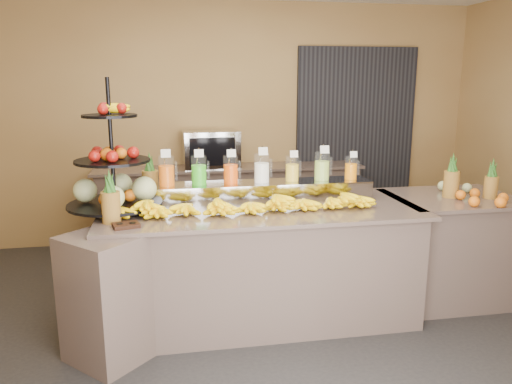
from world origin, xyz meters
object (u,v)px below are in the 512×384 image
object	(u,v)px
condiment_caddy	(126,225)
right_fruit_pile	(475,192)
banana_heap	(247,203)
pitcher_tray	(262,191)
oven_warmer	(211,149)
fruit_stand	(121,179)

from	to	relation	value
condiment_caddy	right_fruit_pile	world-z (taller)	right_fruit_pile
banana_heap	condiment_caddy	distance (m)	0.92
pitcher_tray	banana_heap	bearing A→B (deg)	-117.59
pitcher_tray	right_fruit_pile	bearing A→B (deg)	-11.06
banana_heap	right_fruit_pile	xyz separation A→B (m)	(1.93, 0.01, 0.00)
oven_warmer	fruit_stand	bearing A→B (deg)	-117.62
fruit_stand	oven_warmer	bearing A→B (deg)	81.66
condiment_caddy	oven_warmer	size ratio (longest dim) A/B	0.28
banana_heap	condiment_caddy	xyz separation A→B (m)	(-0.88, -0.26, -0.06)
condiment_caddy	pitcher_tray	bearing A→B (deg)	30.16
pitcher_tray	banana_heap	distance (m)	0.40
pitcher_tray	right_fruit_pile	distance (m)	1.78
right_fruit_pile	banana_heap	bearing A→B (deg)	-179.60
pitcher_tray	oven_warmer	distance (m)	1.70
oven_warmer	condiment_caddy	bearing A→B (deg)	-111.86
right_fruit_pile	oven_warmer	size ratio (longest dim) A/B	0.68
banana_heap	oven_warmer	bearing A→B (deg)	92.57
right_fruit_pile	oven_warmer	xyz separation A→B (m)	(-2.02, 2.01, 0.14)
right_fruit_pile	condiment_caddy	bearing A→B (deg)	-174.37
banana_heap	fruit_stand	world-z (taller)	fruit_stand
right_fruit_pile	oven_warmer	distance (m)	2.86
pitcher_tray	fruit_stand	size ratio (longest dim) A/B	1.84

